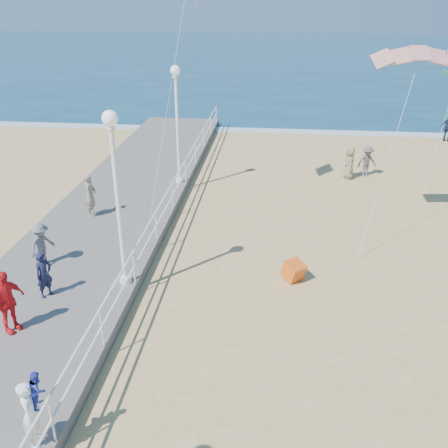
# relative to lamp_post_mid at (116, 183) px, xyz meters

# --- Properties ---
(ground) EXTENTS (160.00, 160.00, 0.00)m
(ground) POSITION_rel_lamp_post_mid_xyz_m (5.35, 0.00, -3.66)
(ground) COLOR tan
(ground) RESTS_ON ground
(ocean) EXTENTS (160.00, 90.00, 0.05)m
(ocean) POSITION_rel_lamp_post_mid_xyz_m (5.35, 65.00, -3.65)
(ocean) COLOR navy
(ocean) RESTS_ON ground
(surf_line) EXTENTS (160.00, 1.20, 0.04)m
(surf_line) POSITION_rel_lamp_post_mid_xyz_m (5.35, 20.50, -3.63)
(surf_line) COLOR white
(surf_line) RESTS_ON ground
(boardwalk) EXTENTS (5.00, 44.00, 0.40)m
(boardwalk) POSITION_rel_lamp_post_mid_xyz_m (-2.15, 0.00, -3.46)
(boardwalk) COLOR slate
(boardwalk) RESTS_ON ground
(railing) EXTENTS (0.05, 42.00, 0.55)m
(railing) POSITION_rel_lamp_post_mid_xyz_m (0.30, 0.00, -2.41)
(railing) COLOR white
(railing) RESTS_ON boardwalk
(lamp_post_mid) EXTENTS (0.44, 0.44, 5.32)m
(lamp_post_mid) POSITION_rel_lamp_post_mid_xyz_m (0.00, 0.00, 0.00)
(lamp_post_mid) COLOR white
(lamp_post_mid) RESTS_ON boardwalk
(lamp_post_far) EXTENTS (0.44, 0.44, 5.32)m
(lamp_post_far) POSITION_rel_lamp_post_mid_xyz_m (0.00, 9.00, 0.00)
(lamp_post_far) COLOR white
(lamp_post_far) RESTS_ON boardwalk
(woman_holding_toddler) EXTENTS (0.50, 0.63, 1.51)m
(woman_holding_toddler) POSITION_rel_lamp_post_mid_xyz_m (-0.05, -6.08, -2.51)
(woman_holding_toddler) COLOR white
(woman_holding_toddler) RESTS_ON boardwalk
(toddler_held) EXTENTS (0.41, 0.47, 0.82)m
(toddler_held) POSITION_rel_lamp_post_mid_xyz_m (0.10, -5.93, -2.00)
(toddler_held) COLOR #2F3EB3
(toddler_held) RESTS_ON boardwalk
(spectator_0) EXTENTS (0.56, 0.62, 1.41)m
(spectator_0) POSITION_rel_lamp_post_mid_xyz_m (-2.09, -0.97, -2.55)
(spectator_0) COLOR #181A35
(spectator_0) RESTS_ON boardwalk
(spectator_2) EXTENTS (0.85, 1.08, 1.46)m
(spectator_2) POSITION_rel_lamp_post_mid_xyz_m (-2.97, 0.83, -2.53)
(spectator_2) COLOR #5F5E64
(spectator_2) RESTS_ON boardwalk
(spectator_3) EXTENTS (0.87, 1.13, 1.78)m
(spectator_3) POSITION_rel_lamp_post_mid_xyz_m (-2.31, -2.68, -2.37)
(spectator_3) COLOR red
(spectator_3) RESTS_ON boardwalk
(spectator_6) EXTENTS (0.47, 0.68, 1.77)m
(spectator_6) POSITION_rel_lamp_post_mid_xyz_m (-2.76, 4.83, -2.38)
(spectator_6) COLOR gray
(spectator_6) RESTS_ON boardwalk
(beach_walker_a) EXTENTS (1.13, 0.86, 1.55)m
(beach_walker_a) POSITION_rel_lamp_post_mid_xyz_m (9.07, 11.98, -2.89)
(beach_walker_a) COLOR #525155
(beach_walker_a) RESTS_ON ground
(beach_walker_c) EXTENTS (0.59, 0.83, 1.60)m
(beach_walker_c) POSITION_rel_lamp_post_mid_xyz_m (8.15, 11.53, -2.86)
(beach_walker_c) COLOR #807C58
(beach_walker_c) RESTS_ON ground
(box_kite) EXTENTS (0.88, 0.89, 0.74)m
(box_kite) POSITION_rel_lamp_post_mid_xyz_m (5.19, 1.31, -3.36)
(box_kite) COLOR red
(box_kite) RESTS_ON ground
(kite_parafoil) EXTENTS (3.12, 0.94, 0.65)m
(kite_parafoil) POSITION_rel_lamp_post_mid_xyz_m (9.10, 5.32, 3.03)
(kite_parafoil) COLOR red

